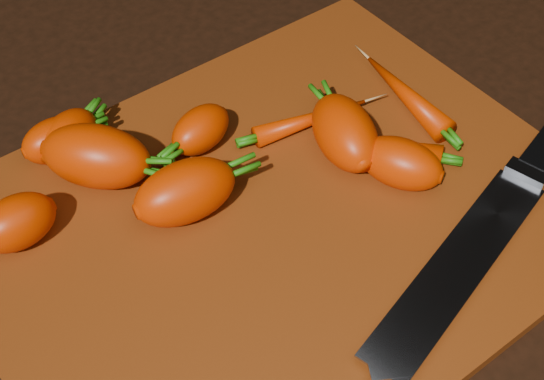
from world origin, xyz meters
TOP-DOWN VIEW (x-y plane):
  - ground at (0.00, 0.00)m, footprint 2.00×2.00m
  - cutting_board at (0.00, 0.00)m, footprint 0.50×0.40m
  - carrot_0 at (-0.11, 0.17)m, footprint 0.08×0.07m
  - carrot_1 at (-0.18, 0.10)m, footprint 0.07×0.05m
  - carrot_2 at (-0.10, 0.12)m, footprint 0.10×0.11m
  - carrot_3 at (0.09, 0.02)m, footprint 0.08×0.10m
  - carrot_4 at (-0.01, 0.10)m, footprint 0.07×0.05m
  - carrot_5 at (-0.12, 0.17)m, footprint 0.06×0.04m
  - carrot_6 at (0.10, -0.03)m, footprint 0.07×0.09m
  - carrot_7 at (0.18, 0.03)m, footprint 0.04×0.12m
  - carrot_8 at (0.09, 0.06)m, footprint 0.11×0.04m
  - carrot_9 at (0.12, -0.01)m, footprint 0.07×0.09m
  - carrot_10 at (-0.06, 0.05)m, footprint 0.09×0.06m
  - knife at (0.09, -0.13)m, footprint 0.37×0.13m

SIDE VIEW (x-z plane):
  - ground at x=0.00m, z-range -0.01..0.00m
  - cutting_board at x=0.00m, z-range 0.00..0.01m
  - knife at x=0.09m, z-range 0.01..0.03m
  - carrot_8 at x=0.09m, z-range 0.01..0.03m
  - carrot_9 at x=0.12m, z-range 0.01..0.04m
  - carrot_7 at x=0.18m, z-range 0.01..0.04m
  - carrot_4 at x=-0.01m, z-range 0.01..0.05m
  - carrot_5 at x=-0.12m, z-range 0.01..0.05m
  - carrot_0 at x=-0.11m, z-range 0.01..0.05m
  - carrot_6 at x=0.10m, z-range 0.01..0.06m
  - carrot_1 at x=-0.18m, z-range 0.01..0.06m
  - carrot_3 at x=0.09m, z-range 0.01..0.06m
  - carrot_10 at x=-0.06m, z-range 0.01..0.06m
  - carrot_2 at x=-0.10m, z-range 0.01..0.07m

